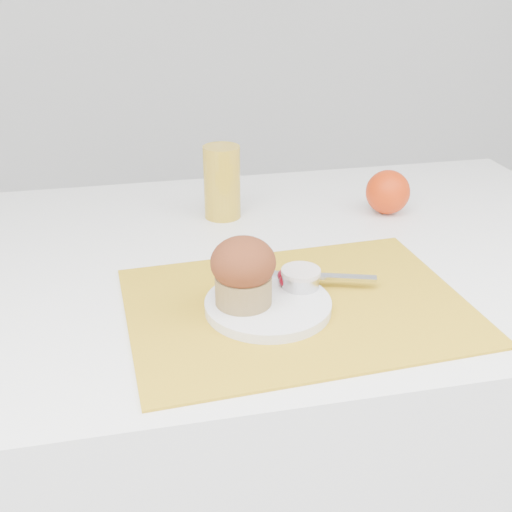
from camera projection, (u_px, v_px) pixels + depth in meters
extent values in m
cube|color=white|center=(288.00, 423.00, 1.25)|extent=(1.20, 0.80, 0.75)
cube|color=gold|center=(297.00, 306.00, 0.92)|extent=(0.50, 0.38, 0.00)
cylinder|color=white|center=(268.00, 305.00, 0.90)|extent=(0.23, 0.23, 0.01)
cylinder|color=#BABBBF|center=(301.00, 279.00, 0.93)|extent=(0.06, 0.06, 0.02)
cylinder|color=beige|center=(301.00, 272.00, 0.92)|extent=(0.07, 0.07, 0.01)
ellipsoid|color=#4F020D|center=(285.00, 275.00, 0.94)|extent=(0.02, 0.02, 0.02)
ellipsoid|color=#50020B|center=(285.00, 281.00, 0.93)|extent=(0.02, 0.02, 0.02)
cube|color=#BABBC3|center=(315.00, 276.00, 0.96)|extent=(0.18, 0.07, 0.00)
sphere|color=red|center=(388.00, 192.00, 1.22)|extent=(0.08, 0.08, 0.08)
cylinder|color=gold|center=(222.00, 182.00, 1.19)|extent=(0.08, 0.08, 0.14)
cylinder|color=olive|center=(243.00, 289.00, 0.88)|extent=(0.09, 0.09, 0.04)
ellipsoid|color=#3E170B|center=(243.00, 262.00, 0.87)|extent=(0.09, 0.09, 0.07)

